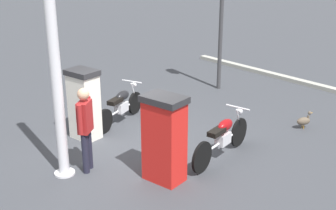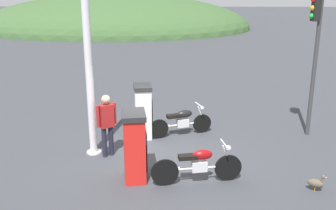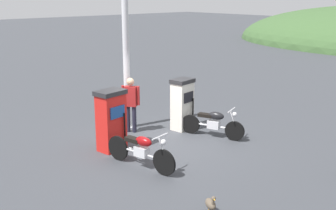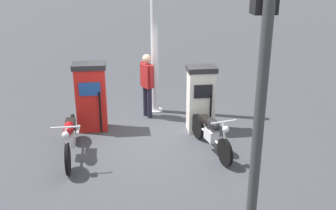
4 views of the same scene
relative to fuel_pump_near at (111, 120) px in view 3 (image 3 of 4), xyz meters
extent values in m
plane|color=#383A3F|center=(0.51, 1.33, -0.85)|extent=(120.00, 120.00, 0.00)
cube|color=red|center=(0.00, 0.00, -0.07)|extent=(0.59, 0.78, 1.56)
cube|color=#1E478C|center=(0.25, 0.04, 0.27)|extent=(0.10, 0.50, 0.32)
cube|color=#262628|center=(0.00, 0.00, 0.77)|extent=(0.64, 0.86, 0.12)
cylinder|color=black|center=(0.26, 0.25, -0.31)|extent=(0.05, 0.05, 1.01)
cube|color=silver|center=(0.00, 2.66, -0.10)|extent=(0.55, 0.68, 1.50)
cube|color=black|center=(0.24, 2.69, 0.23)|extent=(0.09, 0.44, 0.32)
cube|color=#262628|center=(0.00, 2.66, 0.71)|extent=(0.60, 0.75, 0.12)
cylinder|color=black|center=(0.25, 2.88, -0.33)|extent=(0.05, 0.05, 0.97)
cylinder|color=black|center=(2.20, -0.03, -0.53)|extent=(0.65, 0.17, 0.65)
cylinder|color=black|center=(0.72, -0.30, -0.53)|extent=(0.65, 0.17, 0.65)
cube|color=silver|center=(1.51, -0.16, -0.43)|extent=(0.39, 0.26, 0.24)
cylinder|color=silver|center=(1.46, -0.17, -0.48)|extent=(1.12, 0.25, 0.05)
ellipsoid|color=maroon|center=(1.57, -0.15, -0.15)|extent=(0.51, 0.30, 0.24)
cube|color=black|center=(1.24, -0.21, -0.18)|extent=(0.47, 0.27, 0.10)
cylinder|color=silver|center=(2.16, -0.04, -0.23)|extent=(0.26, 0.09, 0.57)
cylinder|color=silver|center=(2.08, -0.06, 0.09)|extent=(0.13, 0.56, 0.04)
sphere|color=silver|center=(2.18, -0.04, -0.03)|extent=(0.16, 0.16, 0.14)
cylinder|color=silver|center=(0.89, -0.15, -0.51)|extent=(0.55, 0.17, 0.07)
cylinder|color=black|center=(1.78, 3.06, -0.56)|extent=(0.57, 0.27, 0.59)
cylinder|color=black|center=(0.47, 2.57, -0.56)|extent=(0.57, 0.27, 0.59)
cube|color=silver|center=(1.17, 2.83, -0.46)|extent=(0.41, 0.31, 0.24)
cylinder|color=silver|center=(1.13, 2.81, -0.51)|extent=(1.01, 0.42, 0.05)
ellipsoid|color=black|center=(1.24, 2.86, -0.18)|extent=(0.53, 0.37, 0.24)
cube|color=black|center=(0.92, 2.74, -0.21)|extent=(0.48, 0.34, 0.10)
cylinder|color=silver|center=(1.75, 3.05, -0.26)|extent=(0.26, 0.13, 0.57)
cylinder|color=silver|center=(1.67, 3.02, 0.06)|extent=(0.23, 0.54, 0.04)
sphere|color=silver|center=(1.77, 3.05, -0.06)|extent=(0.18, 0.18, 0.14)
cylinder|color=silver|center=(0.61, 2.75, -0.54)|extent=(0.54, 0.26, 0.07)
cylinder|color=#1E1E2D|center=(-0.94, 1.24, -0.44)|extent=(0.18, 0.18, 0.83)
cylinder|color=#1E1E2D|center=(-0.77, 1.36, -0.44)|extent=(0.18, 0.18, 0.83)
cube|color=maroon|center=(-0.85, 1.30, 0.29)|extent=(0.41, 0.37, 0.62)
cylinder|color=maroon|center=(-1.05, 1.16, 0.32)|extent=(0.13, 0.13, 0.59)
cylinder|color=maroon|center=(-0.66, 1.44, 0.32)|extent=(0.13, 0.13, 0.59)
sphere|color=tan|center=(-0.85, 1.30, 0.74)|extent=(0.32, 0.32, 0.23)
ellipsoid|color=brown|center=(4.10, -0.51, -0.66)|extent=(0.39, 0.31, 0.19)
cylinder|color=brown|center=(4.21, -0.56, -0.60)|extent=(0.07, 0.07, 0.14)
sphere|color=brown|center=(4.24, -0.57, -0.47)|extent=(0.12, 0.12, 0.09)
cone|color=orange|center=(4.29, -0.60, -0.47)|extent=(0.07, 0.06, 0.04)
cone|color=brown|center=(3.96, -0.44, -0.63)|extent=(0.09, 0.09, 0.07)
cylinder|color=orange|center=(4.12, -0.48, -0.80)|extent=(0.02, 0.02, 0.10)
cylinder|color=silver|center=(-1.28, 1.48, 1.55)|extent=(0.20, 0.20, 4.79)
cylinder|color=silver|center=(-1.28, 1.48, -0.83)|extent=(0.40, 0.40, 0.04)
camera|label=1|loc=(-5.10, -5.51, 3.42)|focal=47.78mm
camera|label=2|loc=(0.93, -8.61, 3.73)|focal=42.92mm
camera|label=3|loc=(8.96, -5.98, 3.32)|focal=44.22mm
camera|label=4|loc=(8.91, 2.07, 3.08)|focal=41.81mm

